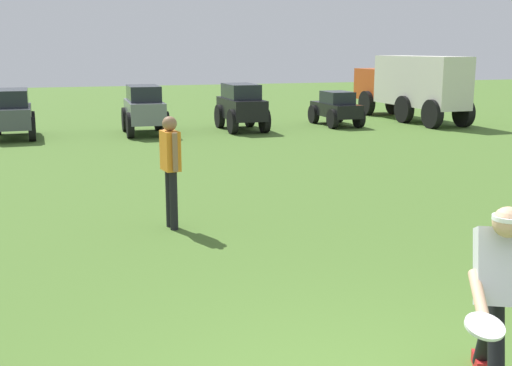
{
  "coord_description": "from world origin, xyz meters",
  "views": [
    {
      "loc": [
        -1.92,
        -3.4,
        2.46
      ],
      "look_at": [
        0.3,
        3.66,
        0.9
      ],
      "focal_mm": 45.0,
      "sensor_mm": 36.0,
      "label": 1
    }
  ],
  "objects": [
    {
      "name": "box_truck",
      "position": [
        9.85,
        16.21,
        1.23
      ],
      "size": [
        1.49,
        5.92,
        2.2
      ],
      "color": "#CC4C19",
      "rests_on": "ground_plane"
    },
    {
      "name": "parked_car_slot_e",
      "position": [
        3.53,
        15.36,
        0.74
      ],
      "size": [
        1.17,
        2.36,
        1.4
      ],
      "color": "black",
      "rests_on": "ground_plane"
    },
    {
      "name": "frisbee_thrower",
      "position": [
        0.97,
        0.13,
        0.8
      ],
      "size": [
        0.75,
        0.94,
        1.42
      ],
      "color": "black",
      "rests_on": "ground_plane"
    },
    {
      "name": "parked_car_slot_c",
      "position": [
        -3.01,
        15.63,
        0.72
      ],
      "size": [
        1.19,
        2.42,
        1.34
      ],
      "color": "#474C51",
      "rests_on": "ground_plane"
    },
    {
      "name": "parked_car_slot_f",
      "position": [
        6.79,
        15.61,
        0.56
      ],
      "size": [
        1.08,
        2.2,
        1.1
      ],
      "color": "black",
      "rests_on": "ground_plane"
    },
    {
      "name": "frisbee_in_flight",
      "position": [
        0.55,
        -0.29,
        0.77
      ],
      "size": [
        0.27,
        0.26,
        0.1
      ],
      "color": "white"
    },
    {
      "name": "teammate_near_sideline",
      "position": [
        -0.44,
        5.18,
        0.94
      ],
      "size": [
        0.24,
        0.5,
        1.56
      ],
      "color": "black",
      "rests_on": "ground_plane"
    },
    {
      "name": "parked_car_slot_d",
      "position": [
        0.59,
        15.36,
        0.74
      ],
      "size": [
        1.22,
        2.37,
        1.4
      ],
      "color": "slate",
      "rests_on": "ground_plane"
    }
  ]
}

